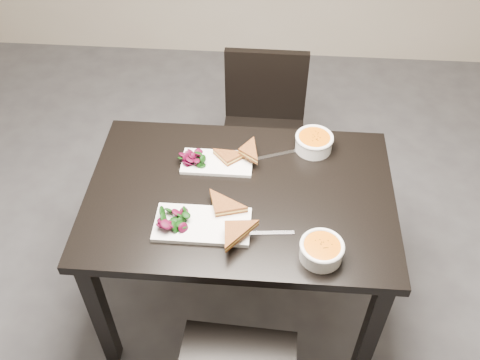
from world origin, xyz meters
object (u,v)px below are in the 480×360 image
at_px(table, 240,209).
at_px(soup_bowl_near, 322,250).
at_px(plate_far, 217,163).
at_px(soup_bowl_far, 314,142).
at_px(plate_near, 202,225).
at_px(chair_far, 264,124).

xyz_separation_m(table, soup_bowl_near, (0.30, -0.28, 0.14)).
bearing_deg(plate_far, soup_bowl_near, -46.97).
bearing_deg(soup_bowl_near, soup_bowl_far, 91.39).
bearing_deg(soup_bowl_near, plate_near, 166.22).
height_order(soup_bowl_near, soup_bowl_far, soup_bowl_far).
xyz_separation_m(plate_far, soup_bowl_far, (0.39, 0.12, 0.03)).
relative_size(plate_near, plate_far, 1.22).
height_order(table, chair_far, chair_far).
relative_size(plate_near, soup_bowl_far, 2.20).
bearing_deg(plate_far, chair_far, 73.71).
xyz_separation_m(plate_near, plate_far, (0.02, 0.33, -0.00)).
distance_m(table, soup_bowl_near, 0.44).
distance_m(plate_near, soup_bowl_near, 0.44).
height_order(plate_near, soup_bowl_far, soup_bowl_far).
distance_m(table, chair_far, 0.77).
bearing_deg(soup_bowl_far, soup_bowl_near, -88.61).
xyz_separation_m(soup_bowl_near, soup_bowl_far, (-0.01, 0.56, 0.00)).
relative_size(plate_near, soup_bowl_near, 2.26).
relative_size(plate_far, soup_bowl_far, 1.81).
relative_size(table, soup_bowl_near, 7.73).
bearing_deg(soup_bowl_far, plate_far, -162.76).
bearing_deg(plate_far, table, -55.53).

